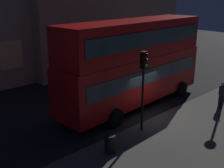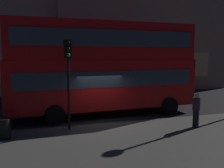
# 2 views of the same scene
# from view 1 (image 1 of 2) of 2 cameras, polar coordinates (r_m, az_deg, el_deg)

# --- Properties ---
(ground_plane) EXTENTS (80.00, 80.00, 0.00)m
(ground_plane) POSITION_cam_1_polar(r_m,az_deg,el_deg) (17.44, 7.33, -6.36)
(ground_plane) COLOR black
(double_decker_bus) EXTENTS (11.33, 3.20, 5.49)m
(double_decker_bus) POSITION_cam_1_polar(r_m,az_deg,el_deg) (18.01, 4.48, 4.84)
(double_decker_bus) COLOR #B20F0F
(double_decker_bus) RESTS_ON ground
(traffic_light_near_kerb) EXTENTS (0.34, 0.37, 4.20)m
(traffic_light_near_kerb) POSITION_cam_1_polar(r_m,az_deg,el_deg) (14.43, 6.27, 1.79)
(traffic_light_near_kerb) COLOR black
(traffic_light_near_kerb) RESTS_ON sidewalk_slab
(pedestrian) EXTENTS (0.36, 0.36, 1.67)m
(pedestrian) POSITION_cam_1_polar(r_m,az_deg,el_deg) (19.22, 20.85, -1.99)
(pedestrian) COLOR black
(pedestrian) RESTS_ON sidewalk_slab
(litter_bin) EXTENTS (0.50, 0.50, 0.85)m
(litter_bin) POSITION_cam_1_polar(r_m,az_deg,el_deg) (13.24, -0.38, -11.76)
(litter_bin) COLOR black
(litter_bin) RESTS_ON sidewalk_slab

